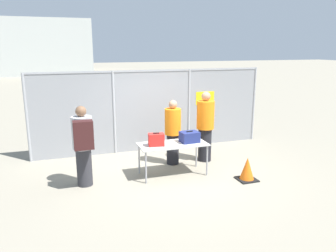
{
  "coord_description": "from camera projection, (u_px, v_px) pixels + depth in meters",
  "views": [
    {
      "loc": [
        -2.59,
        -7.04,
        2.97
      ],
      "look_at": [
        -0.04,
        0.5,
        1.05
      ],
      "focal_mm": 35.0,
      "sensor_mm": 36.0,
      "label": 1
    }
  ],
  "objects": [
    {
      "name": "fence_section",
      "position": [
        153.0,
        109.0,
        9.53
      ],
      "size": [
        6.87,
        0.07,
        2.35
      ],
      "color": "#9EA0A5",
      "rests_on": "ground_plane"
    },
    {
      "name": "suitcase_navy",
      "position": [
        190.0,
        137.0,
        7.79
      ],
      "size": [
        0.45,
        0.35,
        0.27
      ],
      "color": "navy",
      "rests_on": "inspection_table"
    },
    {
      "name": "traveler_hooded",
      "position": [
        83.0,
        143.0,
        6.97
      ],
      "size": [
        0.44,
        0.68,
        1.77
      ],
      "rotation": [
        0.0,
        0.0,
        -0.19
      ],
      "color": "#2D2D33",
      "rests_on": "ground_plane"
    },
    {
      "name": "distant_hangar",
      "position": [
        44.0,
        47.0,
        39.21
      ],
      "size": [
        10.16,
        11.91,
        5.97
      ],
      "color": "#B2B7B2",
      "rests_on": "ground_plane"
    },
    {
      "name": "suitcase_red",
      "position": [
        156.0,
        140.0,
        7.5
      ],
      "size": [
        0.39,
        0.27,
        0.31
      ],
      "color": "red",
      "rests_on": "inspection_table"
    },
    {
      "name": "traffic_cone",
      "position": [
        247.0,
        170.0,
        7.47
      ],
      "size": [
        0.43,
        0.43,
        0.54
      ],
      "color": "black",
      "rests_on": "ground_plane"
    },
    {
      "name": "ground_plane",
      "position": [
        176.0,
        172.0,
        7.98
      ],
      "size": [
        120.0,
        120.0,
        0.0
      ],
      "primitive_type": "plane",
      "color": "gray"
    },
    {
      "name": "utility_trailer",
      "position": [
        204.0,
        116.0,
        12.64
      ],
      "size": [
        3.47,
        1.95,
        0.68
      ],
      "color": "white",
      "rests_on": "ground_plane"
    },
    {
      "name": "security_worker_near",
      "position": [
        173.0,
        132.0,
        8.38
      ],
      "size": [
        0.42,
        0.42,
        1.68
      ],
      "rotation": [
        0.0,
        0.0,
        3.06
      ],
      "color": "black",
      "rests_on": "ground_plane"
    },
    {
      "name": "security_worker_far",
      "position": [
        205.0,
        126.0,
        8.61
      ],
      "size": [
        0.46,
        0.46,
        1.86
      ],
      "rotation": [
        0.0,
        0.0,
        3.63
      ],
      "color": "black",
      "rests_on": "ground_plane"
    },
    {
      "name": "inspection_table",
      "position": [
        173.0,
        146.0,
        7.69
      ],
      "size": [
        1.61,
        0.75,
        0.76
      ],
      "color": "#B2B2AD",
      "rests_on": "ground_plane"
    }
  ]
}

